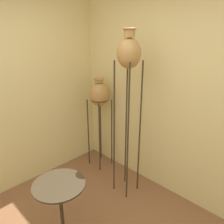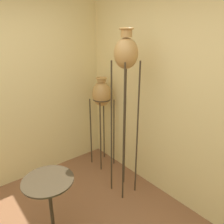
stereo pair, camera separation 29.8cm
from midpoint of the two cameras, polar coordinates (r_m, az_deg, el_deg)
The scene contains 4 objects.
wall_right at distance 2.59m, azimuth 17.06°, elevation 3.70°, with size 0.06×7.45×2.70m.
vase_stand_tall at distance 2.50m, azimuth 0.93°, elevation 13.32°, with size 0.27×0.27×2.09m.
vase_stand_medium at distance 3.25m, azimuth -5.97°, elevation 4.11°, with size 0.28×0.28×1.43m.
side_table at distance 2.32m, azimuth -17.16°, elevation -21.49°, with size 0.49×0.49×0.73m.
Camera 1 is at (-0.58, -1.03, 2.03)m, focal length 35.00 mm.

